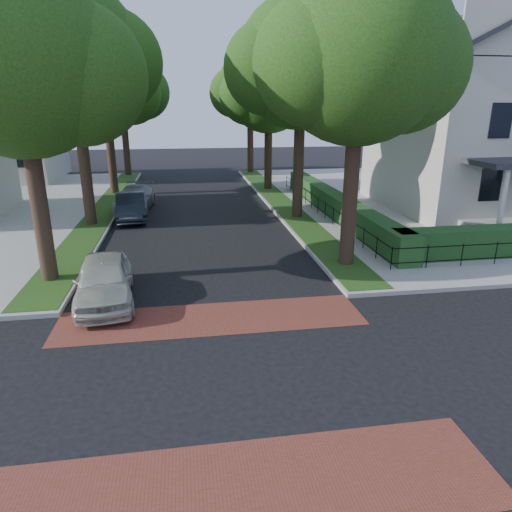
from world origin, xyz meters
The scene contains 20 objects.
ground centered at (0.00, 0.00, 0.00)m, with size 120.00×120.00×0.00m, color black.
sidewalk_ne centered at (19.50, 19.00, 0.07)m, with size 30.00×30.00×0.15m, color gray.
crosswalk_far centered at (0.00, 3.20, 0.01)m, with size 9.00×2.20×0.01m, color maroon.
crosswalk_near centered at (0.00, -3.20, 0.01)m, with size 9.00×2.20×0.01m, color maroon.
grass_strip_ne centered at (5.40, 19.10, 0.16)m, with size 1.60×29.80×0.02m, color #1B4012.
grass_strip_nw centered at (-5.40, 19.10, 0.16)m, with size 1.60×29.80×0.02m, color #1B4012.
tree_right_near centered at (5.60, 7.24, 7.63)m, with size 7.75×6.67×10.66m.
tree_right_mid centered at (5.61, 15.25, 7.99)m, with size 8.25×7.09×11.22m.
tree_right_far centered at (5.60, 24.22, 6.91)m, with size 7.25×6.23×9.74m.
tree_right_back centered at (5.60, 33.23, 7.27)m, with size 7.50×6.45×10.20m.
tree_left_near centered at (-5.40, 7.23, 7.27)m, with size 7.50×6.45×10.20m.
tree_left_mid centered at (-5.39, 15.24, 8.34)m, with size 8.00×6.88×11.48m.
tree_left_far centered at (-5.40, 24.22, 7.12)m, with size 7.00×6.02×9.86m.
tree_left_back centered at (-5.40, 33.24, 7.41)m, with size 7.75×6.66×10.44m.
hedge_main_road centered at (7.70, 15.00, 0.75)m, with size 1.00×18.00×1.20m, color #153E19.
fence_main_road centered at (6.90, 15.00, 0.60)m, with size 0.06×18.00×0.90m, color black, non-canonical shape.
house_victorian centered at (17.51, 15.92, 6.02)m, with size 13.00×13.05×12.48m.
parked_car_front centered at (-3.29, 5.00, 0.74)m, with size 1.75×4.34×1.48m, color beige.
parked_car_middle centered at (-3.60, 16.36, 0.72)m, with size 1.52×4.36×1.44m, color #1C232A.
parked_car_rear centered at (-3.60, 18.76, 0.71)m, with size 1.98×4.87×1.41m, color gray.
Camera 1 is at (-0.61, -9.13, 6.04)m, focal length 32.00 mm.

